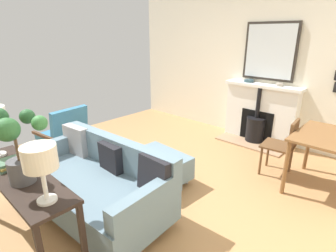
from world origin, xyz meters
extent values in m
cube|color=#A87A4C|center=(0.00, 0.00, 0.00)|extent=(5.26, 5.28, 0.01)
cube|color=silver|center=(-2.63, 0.00, 1.43)|extent=(0.12, 5.28, 2.86)
cube|color=#9E7A5B|center=(-2.15, 0.35, 0.01)|extent=(0.40, 1.19, 0.03)
cube|color=white|center=(-2.46, 0.35, 0.50)|extent=(0.22, 1.26, 1.00)
cube|color=black|center=(-2.37, 0.35, 0.31)|extent=(0.06, 0.59, 0.55)
cylinder|color=black|center=(-2.33, 0.35, 0.24)|extent=(0.32, 0.32, 0.42)
cylinder|color=black|center=(-2.33, 0.35, 0.46)|extent=(0.34, 0.34, 0.02)
cylinder|color=black|center=(-2.33, 0.35, 0.73)|extent=(0.07, 0.07, 0.53)
cube|color=white|center=(-2.43, 0.35, 1.02)|extent=(0.27, 1.34, 0.05)
cube|color=#2D2823|center=(-2.55, 0.35, 1.59)|extent=(0.04, 0.90, 0.96)
cube|color=silver|center=(-2.53, 0.35, 1.59)|extent=(0.01, 0.82, 0.88)
cylinder|color=#334C56|center=(-2.45, 0.07, 1.07)|extent=(0.17, 0.17, 0.05)
torus|color=#334C56|center=(-2.45, 0.07, 1.09)|extent=(0.17, 0.17, 0.01)
cylinder|color=#9E9384|center=(-2.45, 0.62, 1.07)|extent=(0.11, 0.11, 0.05)
torus|color=#9E9384|center=(-2.45, 0.62, 1.09)|extent=(0.12, 0.12, 0.01)
cylinder|color=#B2B2B7|center=(1.16, -0.79, 0.05)|extent=(0.04, 0.04, 0.10)
cylinder|color=#B2B2B7|center=(0.47, -0.83, 0.05)|extent=(0.04, 0.04, 0.10)
cylinder|color=#B2B2B7|center=(0.39, 0.68, 0.05)|extent=(0.04, 0.04, 0.10)
cube|color=slate|center=(0.77, -0.05, 0.26)|extent=(0.97, 1.82, 0.32)
cube|color=slate|center=(0.40, -0.07, 0.59)|extent=(0.24, 1.78, 0.35)
cube|color=slate|center=(0.82, -0.88, 0.52)|extent=(0.83, 0.17, 0.21)
cube|color=slate|center=(0.73, 0.77, 0.52)|extent=(0.83, 0.17, 0.21)
cube|color=#99999E|center=(0.54, -0.74, 0.59)|extent=(0.15, 0.39, 0.39)
cube|color=black|center=(0.50, -0.05, 0.56)|extent=(0.12, 0.33, 0.33)
cube|color=black|center=(0.46, 0.61, 0.58)|extent=(0.15, 0.37, 0.38)
cylinder|color=#B2B2B7|center=(0.05, -0.30, 0.04)|extent=(0.03, 0.03, 0.09)
cylinder|color=#B2B2B7|center=(0.09, 0.32, 0.04)|extent=(0.03, 0.03, 0.09)
cylinder|color=#B2B2B7|center=(-0.42, -0.27, 0.04)|extent=(0.03, 0.03, 0.09)
cylinder|color=#B2B2B7|center=(-0.38, 0.34, 0.04)|extent=(0.03, 0.03, 0.09)
cube|color=slate|center=(-0.17, 0.02, 0.24)|extent=(0.63, 0.80, 0.30)
cube|color=#4C3321|center=(0.07, -1.95, 0.16)|extent=(0.05, 0.05, 0.33)
cube|color=#4C3321|center=(0.58, -1.88, 0.16)|extent=(0.05, 0.05, 0.33)
cube|color=#4C3321|center=(0.01, -1.48, 0.16)|extent=(0.05, 0.05, 0.33)
cube|color=#4C3321|center=(0.52, -1.41, 0.16)|extent=(0.05, 0.05, 0.33)
cube|color=teal|center=(0.29, -1.68, 0.35)|extent=(0.67, 0.63, 0.08)
cube|color=teal|center=(0.26, -1.43, 0.61)|extent=(0.61, 0.21, 0.44)
cube|color=#4C3321|center=(-0.02, -1.72, 0.44)|extent=(0.11, 0.53, 0.04)
cube|color=#4C3321|center=(0.61, -1.64, 0.44)|extent=(0.11, 0.53, 0.04)
cube|color=black|center=(1.27, -0.76, 0.36)|extent=(0.04, 0.04, 0.71)
cube|color=black|center=(1.27, 0.65, 0.36)|extent=(0.04, 0.04, 0.71)
cube|color=black|center=(1.43, -0.05, 0.73)|extent=(0.37, 1.46, 0.03)
cylinder|color=white|center=(1.43, 0.50, 0.75)|extent=(0.14, 0.14, 0.02)
cylinder|color=white|center=(1.43, 0.50, 0.89)|extent=(0.03, 0.03, 0.24)
cylinder|color=silver|center=(1.43, 0.50, 1.09)|extent=(0.23, 0.23, 0.17)
cylinder|color=#4C4C51|center=(1.44, 0.09, 0.84)|extent=(0.20, 0.20, 0.19)
cylinder|color=brown|center=(1.44, 0.09, 1.07)|extent=(0.02, 0.02, 0.27)
sphere|color=#2D6633|center=(1.52, 0.23, 1.25)|extent=(0.17, 0.17, 0.17)
sphere|color=#387A3D|center=(1.29, 0.22, 1.24)|extent=(0.12, 0.12, 0.12)
sphere|color=#26562D|center=(1.31, 0.03, 1.25)|extent=(0.12, 0.12, 0.12)
cube|color=#4C7056|center=(1.42, -0.26, 0.75)|extent=(0.29, 0.20, 0.02)
cube|color=olive|center=(1.42, -0.26, 0.78)|extent=(0.28, 0.21, 0.02)
cube|color=#4C7056|center=(1.43, -0.27, 0.80)|extent=(0.23, 0.20, 0.02)
cylinder|color=brown|center=(-1.87, 1.35, 0.35)|extent=(0.05, 0.05, 0.70)
cylinder|color=brown|center=(-1.01, 1.35, 0.35)|extent=(0.05, 0.05, 0.70)
cube|color=brown|center=(-1.44, 1.67, 0.72)|extent=(0.95, 0.74, 0.03)
cylinder|color=brown|center=(-1.58, 0.90, 0.21)|extent=(0.04, 0.04, 0.42)
cylinder|color=brown|center=(-1.26, 0.93, 0.21)|extent=(0.04, 0.04, 0.42)
cylinder|color=brown|center=(-1.62, 1.22, 0.21)|extent=(0.04, 0.04, 0.42)
cylinder|color=brown|center=(-1.30, 1.25, 0.21)|extent=(0.04, 0.04, 0.42)
cube|color=brown|center=(-1.44, 1.08, 0.43)|extent=(0.44, 0.44, 0.02)
cube|color=brown|center=(-1.46, 1.25, 0.63)|extent=(0.36, 0.07, 0.37)
camera|label=1|loc=(2.02, 2.23, 1.89)|focal=28.22mm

